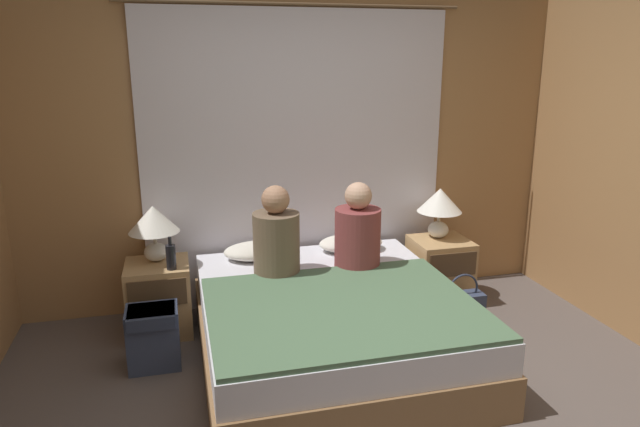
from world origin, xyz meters
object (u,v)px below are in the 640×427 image
Objects in this scene: backpack_on_floor at (153,334)px; nightstand_right at (440,270)px; bed at (331,325)px; lamp_right at (440,204)px; lamp_left at (154,223)px; pillow_right at (351,243)px; handbag_on_floor at (462,306)px; pillow_left at (258,251)px; person_left_in_bed at (276,238)px; beer_bottle_on_left_stand at (171,257)px; person_right_in_bed at (358,233)px; nightstand_left at (159,298)px.

nightstand_right is at bearing 12.33° from backpack_on_floor.
backpack_on_floor is (-1.14, 0.17, -0.01)m from bed.
nightstand_right is 0.55m from lamp_right.
pillow_right is at bearing 0.64° from lamp_left.
backpack_on_floor is at bearing -177.54° from handbag_on_floor.
lamp_right is at bearing -0.64° from pillow_left.
person_left_in_bed is at bearing -22.68° from lamp_left.
bed is at bearing -27.99° from beer_bottle_on_left_stand.
person_right_in_bed is (0.30, 0.39, 0.50)m from bed.
nightstand_right is at bearing -6.66° from pillow_right.
bed is at bearing -127.97° from person_right_in_bed.
person_left_in_bed is at bearing -166.16° from lamp_right.
person_left_in_bed is at bearing -18.44° from nightstand_left.
nightstand_left is 1.28× the size of lamp_right.
handbag_on_floor is (0.00, -0.46, -0.68)m from lamp_right.
nightstand_left is 0.79m from pillow_left.
lamp_left is at bearing 90.00° from nightstand_left.
lamp_right is 1.74× the size of beer_bottle_on_left_stand.
lamp_left is 0.78m from pillow_left.
lamp_left reaches higher than handbag_on_floor.
pillow_right is at bearing 79.75° from person_right_in_bed.
person_right_in_bed is 1.56× the size of backpack_on_floor.
lamp_left is at bearing 86.62° from backpack_on_floor.
lamp_right is 0.82m from handbag_on_floor.
handbag_on_floor is at bearing -7.09° from beer_bottle_on_left_stand.
nightstand_left is 1.28× the size of lamp_left.
pillow_right is 0.80× the size of person_left_in_bed.
pillow_right is 1.39m from beer_bottle_on_left_stand.
person_left_in_bed is (-1.39, -0.34, -0.07)m from lamp_right.
backpack_on_floor is (-0.14, -0.36, -0.39)m from beer_bottle_on_left_stand.
nightstand_right is 1.50m from pillow_left.
backpack_on_floor is at bearing 171.37° from bed.
handbag_on_floor is at bearing -11.82° from lamp_left.
lamp_right reaches higher than nightstand_left.
lamp_right is 1.50m from pillow_left.
pillow_right is 0.42m from person_right_in_bed.
pillow_left is 1.33× the size of handbag_on_floor.
lamp_right is at bearing 5.46° from beer_bottle_on_left_stand.
bed is 1.15m from backpack_on_floor.
lamp_right is (2.21, 0.07, 0.54)m from nightstand_left.
lamp_left is 1.45m from person_right_in_bed.
pillow_right is (0.37, 0.75, 0.30)m from bed.
person_right_in_bed is at bearing 0.00° from person_left_in_bed.
lamp_left is 1.07× the size of handbag_on_floor.
bed is at bearing -146.47° from lamp_right.
person_left_in_bed reaches higher than bed.
person_left_in_bed is at bearing 14.27° from backpack_on_floor.
nightstand_right is 2.24× the size of beer_bottle_on_left_stand.
nightstand_right is 1.03× the size of pillow_right.
handbag_on_floor is at bearing 2.46° from backpack_on_floor.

